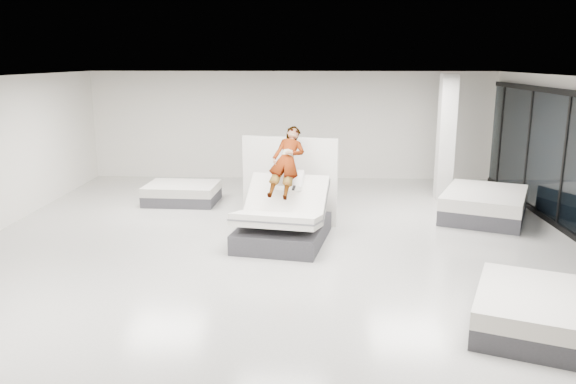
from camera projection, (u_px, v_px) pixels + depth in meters
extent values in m
plane|color=beige|center=(279.00, 256.00, 10.36)|extent=(14.00, 14.00, 0.00)
plane|color=black|center=(279.00, 79.00, 9.62)|extent=(14.00, 14.00, 0.00)
cube|color=white|center=(292.00, 126.00, 16.80)|extent=(12.00, 0.04, 3.20)
cube|color=#39393E|center=(283.00, 232.00, 11.13)|extent=(1.97, 2.40, 0.37)
cube|color=white|center=(287.00, 198.00, 11.31)|extent=(1.76, 1.25, 0.86)
cube|color=#5B5B60|center=(287.00, 198.00, 11.31)|extent=(1.76, 1.15, 0.72)
cube|color=white|center=(277.00, 220.00, 10.56)|extent=(1.78, 1.37, 0.42)
cube|color=#5B5B60|center=(277.00, 220.00, 10.56)|extent=(1.80, 1.36, 0.23)
cube|color=white|center=(289.00, 180.00, 11.35)|extent=(0.66, 0.53, 0.39)
imported|color=slate|center=(287.00, 174.00, 11.16)|extent=(0.87, 1.59, 1.36)
cube|color=black|center=(294.00, 188.00, 10.82)|extent=(0.08, 0.15, 0.08)
cube|color=white|center=(289.00, 181.00, 12.20)|extent=(2.08, 0.55, 1.91)
cube|color=#39393E|center=(484.00, 211.00, 12.81)|extent=(2.45, 2.75, 0.34)
cube|color=white|center=(485.00, 197.00, 12.73)|extent=(2.45, 2.75, 0.28)
cube|color=#39393E|center=(532.00, 319.00, 7.50)|extent=(2.02, 2.29, 0.28)
cube|color=white|center=(534.00, 301.00, 7.44)|extent=(2.02, 2.29, 0.24)
cube|color=#39393E|center=(182.00, 197.00, 14.17)|extent=(1.82, 1.41, 0.26)
cube|color=white|center=(182.00, 188.00, 14.12)|extent=(1.82, 1.41, 0.22)
cube|color=silver|center=(446.00, 138.00, 14.21)|extent=(0.40, 0.40, 3.20)
cube|color=black|center=(565.00, 161.00, 11.75)|extent=(0.09, 0.08, 2.80)
cube|color=black|center=(529.00, 147.00, 13.69)|extent=(0.09, 0.08, 2.80)
cube|color=black|center=(502.00, 136.00, 15.64)|extent=(0.09, 0.08, 2.80)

